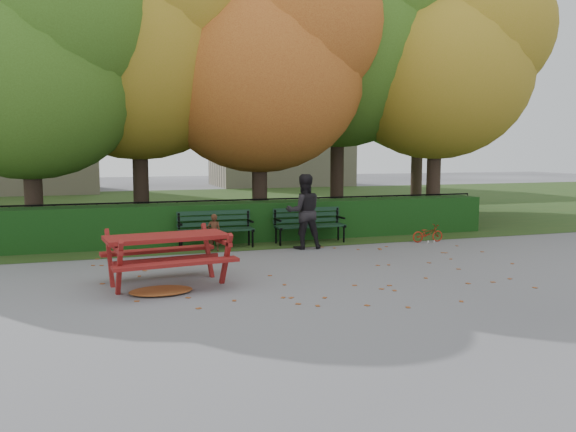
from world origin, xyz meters
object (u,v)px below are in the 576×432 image
object	(u,v)px
bench_right	(309,222)
child	(214,233)
tree_a	(40,60)
tree_e	(450,62)
tree_d	(353,35)
tree_g	(430,72)
tree_c	(273,62)
picnic_table	(167,246)
adult	(304,212)
bicycle	(428,233)
bench_left	(215,226)
tree_b	(151,39)

from	to	relation	value
bench_right	child	distance (m)	2.58
tree_a	tree_e	xyz separation A→B (m)	(11.71, 0.19, 0.56)
tree_d	tree_g	xyz separation A→B (m)	(4.46, 2.53, -0.61)
tree_a	tree_c	distance (m)	6.04
picnic_table	child	bearing A→B (deg)	57.96
bench_right	adult	size ratio (longest dim) A/B	1.01
child	adult	xyz separation A→B (m)	(2.10, -0.30, 0.45)
adult	tree_a	bearing A→B (deg)	-19.05
child	bicycle	size ratio (longest dim) A/B	1.03
tree_a	picnic_table	distance (m)	7.06
child	picnic_table	bearing A→B (deg)	86.76
tree_c	picnic_table	size ratio (longest dim) A/B	3.57
tree_a	picnic_table	bearing A→B (deg)	-66.53
tree_d	child	xyz separation A→B (m)	(-5.31, -4.03, -5.54)
bench_right	adult	world-z (taller)	adult
tree_e	bicycle	bearing A→B (deg)	-130.27
bench_right	tree_d	bearing A→B (deg)	51.77
picnic_table	bench_left	bearing A→B (deg)	59.33
picnic_table	adult	size ratio (longest dim) A/B	1.26
tree_g	tree_d	bearing A→B (deg)	-150.39
child	bench_left	bearing A→B (deg)	-82.95
tree_a	tree_e	world-z (taller)	tree_e
tree_a	bench_right	bearing A→B (deg)	-16.61
bench_left	adult	xyz separation A→B (m)	(1.97, -0.80, 0.37)
tree_a	adult	distance (m)	7.40
tree_b	tree_g	size ratio (longest dim) A/B	1.03
tree_e	child	world-z (taller)	tree_e
tree_e	tree_g	bearing A→B (deg)	65.60
tree_b	bicycle	xyz separation A→B (m)	(6.46, -3.94, -5.18)
picnic_table	bicycle	xyz separation A→B (m)	(6.84, 2.66, -0.46)
tree_a	bench_right	size ratio (longest dim) A/B	4.16
picnic_table	tree_b	bearing A→B (deg)	79.25
tree_e	adult	xyz separation A→B (m)	(-5.85, -2.87, -4.19)
tree_b	tree_d	bearing A→B (deg)	4.38
tree_e	tree_d	bearing A→B (deg)	151.09
tree_c	tree_d	xyz separation A→B (m)	(3.04, 1.27, 1.16)
bench_left	bicycle	world-z (taller)	bench_left
tree_d	adult	xyz separation A→B (m)	(-3.21, -4.33, -5.09)
child	adult	size ratio (longest dim) A/B	0.49
tree_b	bicycle	world-z (taller)	tree_b
tree_g	bench_left	distance (m)	12.37
tree_b	tree_d	xyz separation A→B (m)	(6.32, 0.48, 0.58)
tree_g	bench_right	world-z (taller)	tree_g
picnic_table	child	distance (m)	3.37
tree_d	bench_left	distance (m)	8.31
tree_c	picnic_table	world-z (taller)	tree_c
tree_b	adult	bearing A→B (deg)	-50.98
tree_d	tree_c	bearing A→B (deg)	-157.39
tree_d	tree_g	distance (m)	5.16
tree_c	bench_left	world-z (taller)	tree_c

